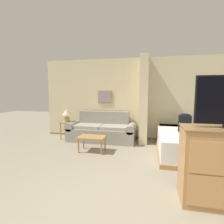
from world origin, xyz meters
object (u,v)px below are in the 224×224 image
table_lamp (67,113)px  backpack (185,122)px  couch (102,130)px  bed (189,143)px  coffee_table (92,138)px

table_lamp → backpack: 3.53m
couch → bed: bearing=-15.7°
bed → backpack: 0.53m
couch → backpack: backpack is taller
backpack → coffee_table: bearing=-171.4°
bed → backpack: size_ratio=4.62×
couch → bed: 2.55m
couch → bed: (2.45, -0.69, -0.04)m
table_lamp → bed: bearing=-9.9°
couch → table_lamp: bearing=-176.9°
coffee_table → bed: bed is taller
coffee_table → backpack: bearing=8.6°
couch → backpack: 2.47m
coffee_table → table_lamp: (-1.19, 0.99, 0.50)m
backpack → table_lamp: bearing=169.5°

